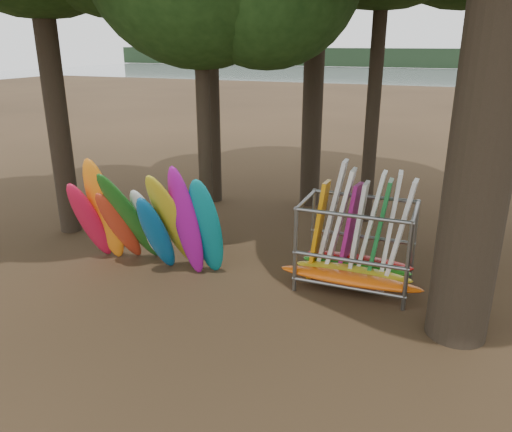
% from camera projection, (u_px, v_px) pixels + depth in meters
% --- Properties ---
extents(ground, '(120.00, 120.00, 0.00)m').
position_uv_depth(ground, '(219.00, 292.00, 11.36)').
color(ground, '#47331E').
rests_on(ground, ground).
extents(lake, '(160.00, 160.00, 0.00)m').
position_uv_depth(lake, '(421.00, 86.00, 64.00)').
color(lake, gray).
rests_on(lake, ground).
extents(far_shore, '(160.00, 4.00, 4.00)m').
position_uv_depth(far_shore, '(440.00, 58.00, 107.21)').
color(far_shore, black).
rests_on(far_shore, ground).
extents(kayak_row, '(3.95, 2.11, 3.05)m').
position_uv_depth(kayak_row, '(146.00, 223.00, 11.98)').
color(kayak_row, red).
rests_on(kayak_row, ground).
extents(storage_rack, '(3.20, 1.59, 2.90)m').
position_uv_depth(storage_rack, '(356.00, 247.00, 11.40)').
color(storage_rack, slate).
rests_on(storage_rack, ground).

